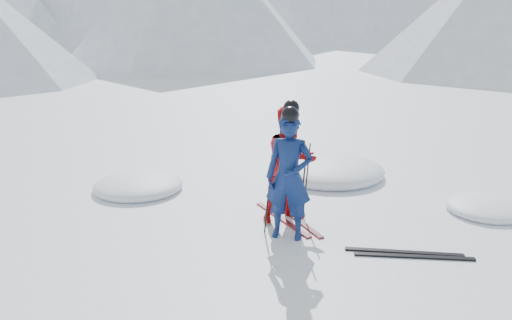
{
  "coord_description": "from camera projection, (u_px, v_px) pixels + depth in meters",
  "views": [
    {
      "loc": [
        -2.23,
        -7.77,
        3.51
      ],
      "look_at": [
        -1.7,
        0.5,
        1.1
      ],
      "focal_mm": 38.0,
      "sensor_mm": 36.0,
      "label": 1
    }
  ],
  "objects": [
    {
      "name": "ground",
      "position": [
        365.0,
        234.0,
        8.56
      ],
      "size": [
        160.0,
        160.0,
        0.0
      ],
      "primitive_type": "plane",
      "color": "white",
      "rests_on": "ground"
    },
    {
      "name": "skier_blue",
      "position": [
        289.0,
        177.0,
        8.19
      ],
      "size": [
        0.82,
        0.67,
        1.95
      ],
      "primitive_type": "imported",
      "rotation": [
        0.0,
        0.0,
        -0.32
      ],
      "color": "navy",
      "rests_on": "ground"
    },
    {
      "name": "skier_red",
      "position": [
        290.0,
        165.0,
        8.84
      ],
      "size": [
        1.14,
        1.02,
        1.93
      ],
      "primitive_type": "imported",
      "rotation": [
        0.0,
        0.0,
        0.38
      ],
      "color": "#B90F0E",
      "rests_on": "ground"
    },
    {
      "name": "pole_blue_left",
      "position": [
        268.0,
        194.0,
        8.4
      ],
      "size": [
        0.13,
        0.09,
        1.3
      ],
      "primitive_type": "cylinder",
      "rotation": [
        0.05,
        0.08,
        0.0
      ],
      "color": "black",
      "rests_on": "ground"
    },
    {
      "name": "pole_blue_right",
      "position": [
        302.0,
        192.0,
        8.53
      ],
      "size": [
        0.13,
        0.08,
        1.3
      ],
      "primitive_type": "cylinder",
      "rotation": [
        -0.04,
        0.08,
        0.0
      ],
      "color": "black",
      "rests_on": "ground"
    },
    {
      "name": "pole_red_left",
      "position": [
        270.0,
        179.0,
        9.15
      ],
      "size": [
        0.13,
        0.1,
        1.28
      ],
      "primitive_type": "cylinder",
      "rotation": [
        0.06,
        0.08,
        0.0
      ],
      "color": "black",
      "rests_on": "ground"
    },
    {
      "name": "pole_red_right",
      "position": [
        307.0,
        180.0,
        9.09
      ],
      "size": [
        0.13,
        0.09,
        1.28
      ],
      "primitive_type": "cylinder",
      "rotation": [
        -0.05,
        0.08,
        0.0
      ],
      "color": "black",
      "rests_on": "ground"
    },
    {
      "name": "ski_worn_left",
      "position": [
        282.0,
        219.0,
        9.1
      ],
      "size": [
        0.77,
        1.59,
        0.03
      ],
      "primitive_type": "cube",
      "rotation": [
        0.0,
        0.0,
        0.41
      ],
      "color": "black",
      "rests_on": "ground"
    },
    {
      "name": "ski_worn_right",
      "position": [
        296.0,
        219.0,
        9.11
      ],
      "size": [
        0.66,
        1.63,
        0.03
      ],
      "primitive_type": "cube",
      "rotation": [
        0.0,
        0.0,
        0.34
      ],
      "color": "black",
      "rests_on": "ground"
    },
    {
      "name": "ski_loose_a",
      "position": [
        404.0,
        252.0,
        7.89
      ],
      "size": [
        1.68,
        0.43,
        0.03
      ],
      "primitive_type": "cube",
      "rotation": [
        0.0,
        0.0,
        1.37
      ],
      "color": "black",
      "rests_on": "ground"
    },
    {
      "name": "ski_loose_b",
      "position": [
        414.0,
        257.0,
        7.75
      ],
      "size": [
        1.69,
        0.37,
        0.03
      ],
      "primitive_type": "cube",
      "rotation": [
        0.0,
        0.0,
        1.4
      ],
      "color": "black",
      "rests_on": "ground"
    },
    {
      "name": "snow_lumps",
      "position": [
        318.0,
        186.0,
        10.77
      ],
      "size": [
        9.21,
        5.5,
        0.51
      ],
      "color": "white",
      "rests_on": "ground"
    }
  ]
}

